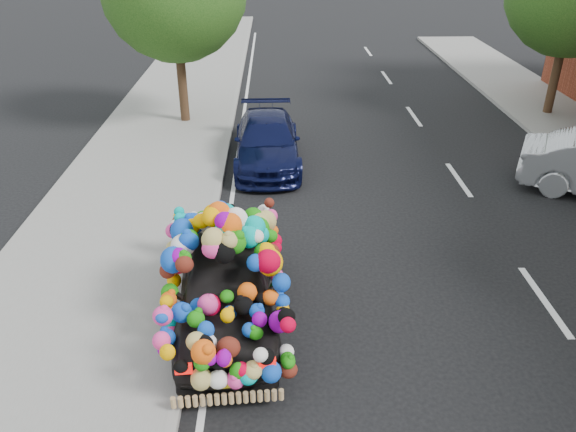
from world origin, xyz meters
name	(u,v)px	position (x,y,z in m)	size (l,w,h in m)	color
ground	(335,304)	(0.00, 0.00, 0.00)	(100.00, 100.00, 0.00)	black
sidewalk	(79,305)	(-4.30, 0.00, 0.06)	(4.00, 60.00, 0.12)	gray
kerb	(196,303)	(-2.35, 0.00, 0.07)	(0.15, 60.00, 0.13)	gray
lane_markings	(544,300)	(3.60, 0.00, 0.01)	(6.00, 50.00, 0.01)	silver
plush_art_car	(225,267)	(-1.79, -0.32, 1.00)	(2.22, 4.21, 1.97)	black
navy_sedan	(267,141)	(-1.19, 6.23, 0.60)	(1.68, 4.13, 1.20)	#0A0E33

